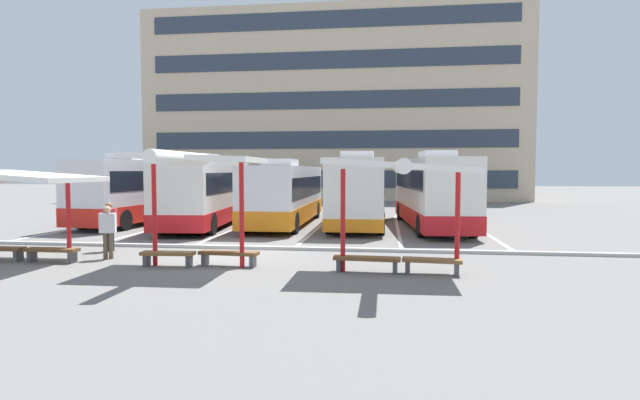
% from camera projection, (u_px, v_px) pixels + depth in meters
% --- Properties ---
extents(ground_plane, '(160.00, 160.00, 0.00)m').
position_uv_depth(ground_plane, '(228.00, 255.00, 17.28)').
color(ground_plane, slate).
extents(terminal_building, '(37.57, 11.10, 21.50)m').
position_uv_depth(terminal_building, '(336.00, 109.00, 53.15)').
color(terminal_building, '#C6B293').
rests_on(terminal_building, ground).
extents(coach_bus_0, '(3.43, 11.04, 3.77)m').
position_uv_depth(coach_bus_0, '(146.00, 191.00, 28.06)').
color(coach_bus_0, silver).
rests_on(coach_bus_0, ground).
extents(coach_bus_1, '(3.43, 10.41, 3.69)m').
position_uv_depth(coach_bus_1, '(206.00, 193.00, 25.99)').
color(coach_bus_1, silver).
rests_on(coach_bus_1, ground).
extents(coach_bus_2, '(2.66, 10.92, 3.46)m').
position_uv_depth(coach_bus_2, '(286.00, 195.00, 26.82)').
color(coach_bus_2, silver).
rests_on(coach_bus_2, ground).
extents(coach_bus_3, '(2.72, 10.35, 3.81)m').
position_uv_depth(coach_bus_3, '(359.00, 191.00, 26.20)').
color(coach_bus_3, silver).
rests_on(coach_bus_3, ground).
extents(coach_bus_4, '(3.37, 11.18, 3.81)m').
position_uv_depth(coach_bus_4, '(431.00, 193.00, 25.42)').
color(coach_bus_4, silver).
rests_on(coach_bus_4, ground).
extents(lane_stripe_0, '(0.16, 14.00, 0.01)m').
position_uv_depth(lane_stripe_0, '(100.00, 224.00, 27.10)').
color(lane_stripe_0, white).
rests_on(lane_stripe_0, ground).
extents(lane_stripe_1, '(0.16, 14.00, 0.01)m').
position_uv_depth(lane_stripe_1, '(170.00, 225.00, 26.59)').
color(lane_stripe_1, white).
rests_on(lane_stripe_1, ground).
extents(lane_stripe_2, '(0.16, 14.00, 0.01)m').
position_uv_depth(lane_stripe_2, '(243.00, 226.00, 26.08)').
color(lane_stripe_2, white).
rests_on(lane_stripe_2, ground).
extents(lane_stripe_3, '(0.16, 14.00, 0.01)m').
position_uv_depth(lane_stripe_3, '(319.00, 227.00, 25.57)').
color(lane_stripe_3, white).
rests_on(lane_stripe_3, ground).
extents(lane_stripe_4, '(0.16, 14.00, 0.01)m').
position_uv_depth(lane_stripe_4, '(398.00, 228.00, 25.06)').
color(lane_stripe_4, white).
rests_on(lane_stripe_4, ground).
extents(lane_stripe_5, '(0.16, 14.00, 0.01)m').
position_uv_depth(lane_stripe_5, '(480.00, 230.00, 24.55)').
color(lane_stripe_5, white).
rests_on(lane_stripe_5, ground).
extents(waiting_shelter_0, '(3.77, 4.94, 2.91)m').
position_uv_depth(waiting_shelter_0, '(21.00, 178.00, 15.70)').
color(waiting_shelter_0, red).
rests_on(waiting_shelter_0, ground).
extents(bench_0, '(1.58, 0.42, 0.45)m').
position_uv_depth(bench_0, '(0.00, 251.00, 16.07)').
color(bench_0, brown).
rests_on(bench_0, ground).
extents(bench_1, '(1.69, 0.44, 0.45)m').
position_uv_depth(bench_1, '(52.00, 252.00, 15.84)').
color(bench_1, brown).
rests_on(bench_1, ground).
extents(waiting_shelter_1, '(3.73, 4.39, 3.41)m').
position_uv_depth(waiting_shelter_1, '(193.00, 161.00, 14.74)').
color(waiting_shelter_1, red).
rests_on(waiting_shelter_1, ground).
extents(bench_2, '(1.63, 0.51, 0.45)m').
position_uv_depth(bench_2, '(168.00, 255.00, 15.16)').
color(bench_2, brown).
rests_on(bench_2, ground).
extents(bench_3, '(1.85, 0.54, 0.45)m').
position_uv_depth(bench_3, '(229.00, 255.00, 15.21)').
color(bench_3, brown).
rests_on(bench_3, ground).
extents(waiting_shelter_2, '(4.18, 4.38, 3.22)m').
position_uv_depth(waiting_shelter_2, '(400.00, 169.00, 13.81)').
color(waiting_shelter_2, red).
rests_on(waiting_shelter_2, ground).
extents(bench_4, '(1.91, 0.54, 0.45)m').
position_uv_depth(bench_4, '(367.00, 260.00, 14.27)').
color(bench_4, brown).
rests_on(bench_4, ground).
extents(bench_5, '(1.66, 0.58, 0.45)m').
position_uv_depth(bench_5, '(432.00, 263.00, 13.98)').
color(bench_5, brown).
rests_on(bench_5, ground).
extents(platform_kerb, '(44.00, 0.24, 0.12)m').
position_uv_depth(platform_kerb, '(239.00, 247.00, 18.57)').
color(platform_kerb, '#ADADA8').
rests_on(platform_kerb, ground).
extents(waiting_passenger_0, '(0.54, 0.34, 1.73)m').
position_uv_depth(waiting_passenger_0, '(108.00, 228.00, 16.42)').
color(waiting_passenger_0, brown).
rests_on(waiting_passenger_0, ground).
extents(waiting_passenger_1, '(0.53, 0.27, 1.76)m').
position_uv_depth(waiting_passenger_1, '(109.00, 222.00, 18.01)').
color(waiting_passenger_1, black).
rests_on(waiting_passenger_1, ground).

